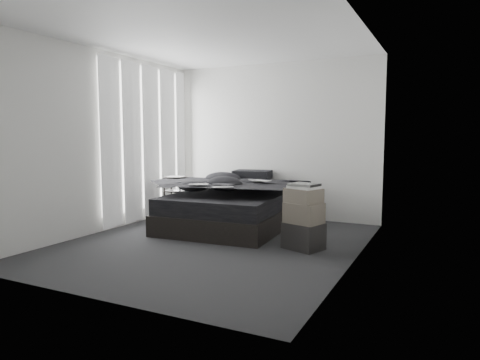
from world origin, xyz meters
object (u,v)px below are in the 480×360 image
at_px(side_stand, 176,197).
at_px(box_lower, 303,236).
at_px(laptop, 258,176).
at_px(bed, 232,217).

height_order(side_stand, box_lower, side_stand).
bearing_deg(side_stand, box_lower, -21.71).
relative_size(laptop, box_lower, 0.78).
bearing_deg(laptop, box_lower, -26.07).
bearing_deg(side_stand, bed, -12.46).
height_order(laptop, side_stand, laptop).
relative_size(laptop, side_stand, 0.50).
distance_m(bed, laptop, 0.76).
xyz_separation_m(bed, box_lower, (1.38, -0.77, 0.02)).
bearing_deg(box_lower, laptop, 139.52).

